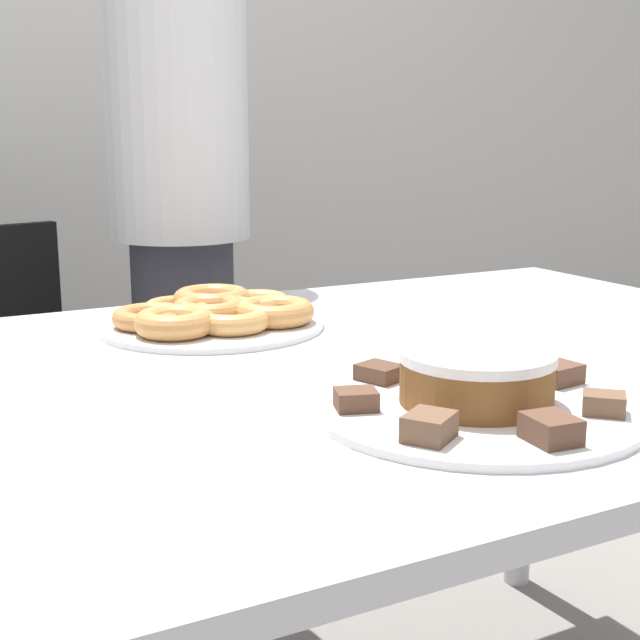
{
  "coord_description": "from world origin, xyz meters",
  "views": [
    {
      "loc": [
        -0.55,
        -1.04,
        1.08
      ],
      "look_at": [
        0.02,
        0.01,
        0.82
      ],
      "focal_mm": 50.0,
      "sensor_mm": 36.0,
      "label": 1
    }
  ],
  "objects_px": {
    "plate_cake": "(475,407)",
    "frosted_cake": "(477,376)",
    "office_chair_left": "(12,445)",
    "plate_donuts": "(210,324)",
    "person_standing": "(180,209)"
  },
  "relations": [
    {
      "from": "plate_cake",
      "to": "person_standing",
      "type": "bearing_deg",
      "value": 88.72
    },
    {
      "from": "person_standing",
      "to": "plate_cake",
      "type": "height_order",
      "value": "person_standing"
    },
    {
      "from": "frosted_cake",
      "to": "plate_donuts",
      "type": "bearing_deg",
      "value": 101.19
    },
    {
      "from": "person_standing",
      "to": "plate_cake",
      "type": "xyz_separation_m",
      "value": [
        -0.02,
        -1.07,
        -0.14
      ]
    },
    {
      "from": "office_chair_left",
      "to": "frosted_cake",
      "type": "relative_size",
      "value": 4.82
    },
    {
      "from": "plate_donuts",
      "to": "person_standing",
      "type": "bearing_deg",
      "value": 75.42
    },
    {
      "from": "plate_cake",
      "to": "frosted_cake",
      "type": "distance_m",
      "value": 0.04
    },
    {
      "from": "frosted_cake",
      "to": "person_standing",
      "type": "bearing_deg",
      "value": 88.72
    },
    {
      "from": "office_chair_left",
      "to": "plate_donuts",
      "type": "bearing_deg",
      "value": -82.09
    },
    {
      "from": "person_standing",
      "to": "plate_donuts",
      "type": "height_order",
      "value": "person_standing"
    },
    {
      "from": "person_standing",
      "to": "plate_cake",
      "type": "distance_m",
      "value": 1.08
    },
    {
      "from": "frosted_cake",
      "to": "office_chair_left",
      "type": "bearing_deg",
      "value": 106.89
    },
    {
      "from": "plate_donuts",
      "to": "frosted_cake",
      "type": "xyz_separation_m",
      "value": [
        0.11,
        -0.56,
        0.04
      ]
    },
    {
      "from": "plate_cake",
      "to": "office_chair_left",
      "type": "bearing_deg",
      "value": 106.89
    },
    {
      "from": "plate_donuts",
      "to": "frosted_cake",
      "type": "bearing_deg",
      "value": -78.81
    }
  ]
}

